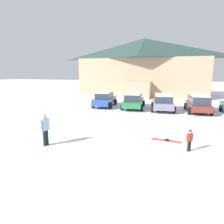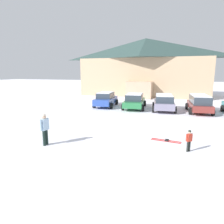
% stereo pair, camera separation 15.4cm
% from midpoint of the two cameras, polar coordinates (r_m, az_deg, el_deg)
% --- Properties ---
extents(ground, '(160.00, 160.00, 0.00)m').
position_cam_midpoint_polar(ground, '(7.79, -2.46, -17.38)').
color(ground, white).
extents(ski_lodge, '(20.08, 9.85, 8.98)m').
position_cam_midpoint_polar(ski_lodge, '(33.61, 8.84, 12.64)').
color(ski_lodge, tan).
rests_on(ski_lodge, ground).
extents(parked_blue_hatchback, '(2.36, 4.49, 1.59)m').
position_cam_midpoint_polar(parked_blue_hatchback, '(21.98, -2.28, 3.69)').
color(parked_blue_hatchback, '#2A489F').
rests_on(parked_blue_hatchback, ground).
extents(parked_green_coupe, '(2.52, 4.83, 1.55)m').
position_cam_midpoint_polar(parked_green_coupe, '(20.99, 5.94, 3.23)').
color(parked_green_coupe, '#277440').
rests_on(parked_green_coupe, ground).
extents(parked_grey_wagon, '(2.54, 4.29, 1.58)m').
position_cam_midpoint_polar(parked_grey_wagon, '(20.29, 14.09, 2.86)').
color(parked_grey_wagon, gray).
rests_on(parked_grey_wagon, ground).
extents(parked_maroon_van, '(2.36, 4.40, 1.64)m').
position_cam_midpoint_polar(parked_maroon_van, '(20.46, 23.19, 2.42)').
color(parked_maroon_van, maroon).
rests_on(parked_maroon_van, ground).
extents(skier_adult_in_blue_parka, '(0.28, 0.62, 1.67)m').
position_cam_midpoint_polar(skier_adult_in_blue_parka, '(10.81, -18.98, -4.28)').
color(skier_adult_in_blue_parka, black).
rests_on(skier_adult_in_blue_parka, ground).
extents(skier_child_in_red_jacket, '(0.31, 0.28, 1.05)m').
position_cam_midpoint_polar(skier_child_in_red_jacket, '(10.25, 20.87, -7.32)').
color(skier_child_in_red_jacket, black).
rests_on(skier_child_in_red_jacket, ground).
extents(pair_of_skis, '(1.64, 0.47, 0.08)m').
position_cam_midpoint_polar(pair_of_skis, '(11.55, 14.90, -7.84)').
color(pair_of_skis, red).
rests_on(pair_of_skis, ground).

